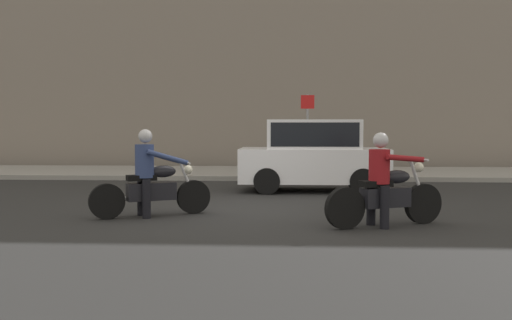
{
  "coord_description": "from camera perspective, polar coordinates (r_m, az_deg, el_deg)",
  "views": [
    {
      "loc": [
        1.08,
        -11.27,
        1.65
      ],
      "look_at": [
        0.47,
        -0.89,
        1.03
      ],
      "focal_mm": 40.47,
      "sensor_mm": 36.0,
      "label": 1
    }
  ],
  "objects": [
    {
      "name": "sidewalk_slab",
      "position": [
        19.37,
        0.15,
        -1.27
      ],
      "size": [
        40.0,
        4.4,
        0.14
      ],
      "primitive_type": "cube",
      "color": "gray",
      "rests_on": "ground_plane"
    },
    {
      "name": "street_sign_post",
      "position": [
        18.99,
        5.11,
        3.48
      ],
      "size": [
        0.44,
        0.08,
        2.54
      ],
      "color": "gray",
      "rests_on": "sidewalk_slab"
    },
    {
      "name": "ground_plane",
      "position": [
        11.44,
        -2.1,
        -4.88
      ],
      "size": [
        80.0,
        80.0,
        0.0
      ],
      "primitive_type": "plane",
      "color": "#252525"
    },
    {
      "name": "motorcycle_with_rider_denim_blue",
      "position": [
        10.64,
        -10.37,
        -2.07
      ],
      "size": [
        2.03,
        1.18,
        1.59
      ],
      "color": "black",
      "rests_on": "ground_plane"
    },
    {
      "name": "motorcycle_with_rider_crimson",
      "position": [
        9.66,
        12.6,
        -2.7
      ],
      "size": [
        2.03,
        1.06,
        1.54
      ],
      "color": "black",
      "rests_on": "ground_plane"
    },
    {
      "name": "parked_hatchback_white",
      "position": [
        14.58,
        5.7,
        0.56
      ],
      "size": [
        3.69,
        1.76,
        1.8
      ],
      "color": "silver",
      "rests_on": "ground_plane"
    }
  ]
}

